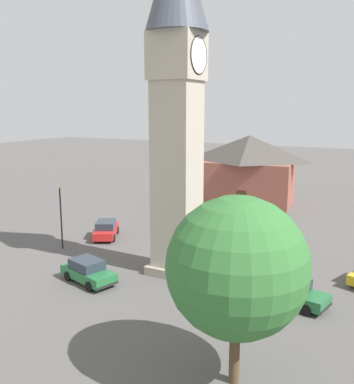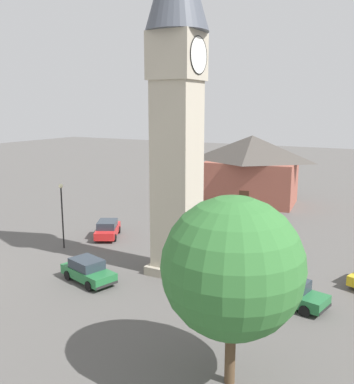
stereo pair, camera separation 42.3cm
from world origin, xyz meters
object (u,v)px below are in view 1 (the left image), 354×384
object	(u,v)px
car_white_side	(264,248)
tree	(237,267)
car_green_alley	(291,292)
pedestrian	(199,283)
clock_tower	(177,73)
car_red_corner	(88,271)
lamp_post	(60,206)
building_corner_back	(248,169)
car_black_far	(106,229)
car_silver_kerb	(215,225)

from	to	relation	value
car_white_side	tree	world-z (taller)	tree
car_green_alley	pedestrian	bearing A→B (deg)	111.16
clock_tower	car_white_side	distance (m)	14.61
car_green_alley	car_red_corner	bearing A→B (deg)	103.67
lamp_post	clock_tower	bearing A→B (deg)	-90.10
car_white_side	building_corner_back	size ratio (longest dim) A/B	0.39
building_corner_back	car_white_side	bearing A→B (deg)	-157.48
car_red_corner	pedestrian	world-z (taller)	pedestrian
building_corner_back	car_red_corner	bearing A→B (deg)	177.05
car_white_side	car_black_far	size ratio (longest dim) A/B	1.00
clock_tower	car_silver_kerb	distance (m)	16.23
car_silver_kerb	building_corner_back	world-z (taller)	building_corner_back
car_silver_kerb	pedestrian	world-z (taller)	pedestrian
tree	building_corner_back	world-z (taller)	building_corner_back
car_silver_kerb	tree	bearing A→B (deg)	-154.84
car_silver_kerb	pedestrian	xyz separation A→B (m)	(-13.27, -4.60, 0.25)
pedestrian	car_green_alley	bearing A→B (deg)	-68.84
car_red_corner	pedestrian	distance (m)	7.59
car_black_far	car_red_corner	bearing A→B (deg)	-149.67
clock_tower	tree	size ratio (longest dim) A/B	2.88
car_red_corner	car_green_alley	xyz separation A→B (m)	(3.05, -12.56, 0.00)
tree	lamp_post	size ratio (longest dim) A/B	1.50
car_black_far	lamp_post	size ratio (longest dim) A/B	0.83
car_red_corner	car_green_alley	distance (m)	12.92
pedestrian	lamp_post	bearing A→B (deg)	76.45
car_green_alley	pedestrian	size ratio (longest dim) A/B	2.60
pedestrian	tree	xyz separation A→B (m)	(-6.49, -4.68, 4.09)
car_green_alley	lamp_post	world-z (taller)	lamp_post
car_red_corner	lamp_post	size ratio (longest dim) A/B	0.83
car_white_side	pedestrian	size ratio (longest dim) A/B	2.63
car_white_side	car_silver_kerb	bearing A→B (deg)	53.11
car_black_far	car_green_alley	distance (m)	18.34
car_red_corner	building_corner_back	world-z (taller)	building_corner_back
car_black_far	car_silver_kerb	bearing A→B (deg)	-53.17
pedestrian	tree	world-z (taller)	tree
car_green_alley	building_corner_back	distance (m)	27.30
car_red_corner	car_white_side	size ratio (longest dim) A/B	1.00
car_red_corner	tree	size ratio (longest dim) A/B	0.55
clock_tower	tree	distance (m)	15.14
clock_tower	car_red_corner	size ratio (longest dim) A/B	5.20
building_corner_back	lamp_post	distance (m)	24.59
tree	pedestrian	bearing A→B (deg)	35.79
car_white_side	car_black_far	xyz separation A→B (m)	(-1.44, 13.78, 0.00)
building_corner_back	clock_tower	bearing A→B (deg)	-173.07
car_silver_kerb	car_white_side	distance (m)	7.40
car_black_far	car_green_alley	bearing A→B (deg)	-107.21
car_white_side	car_green_alley	distance (m)	7.82
lamp_post	building_corner_back	bearing A→B (deg)	-18.37
car_black_far	tree	world-z (taller)	tree
car_white_side	car_red_corner	bearing A→B (deg)	138.36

